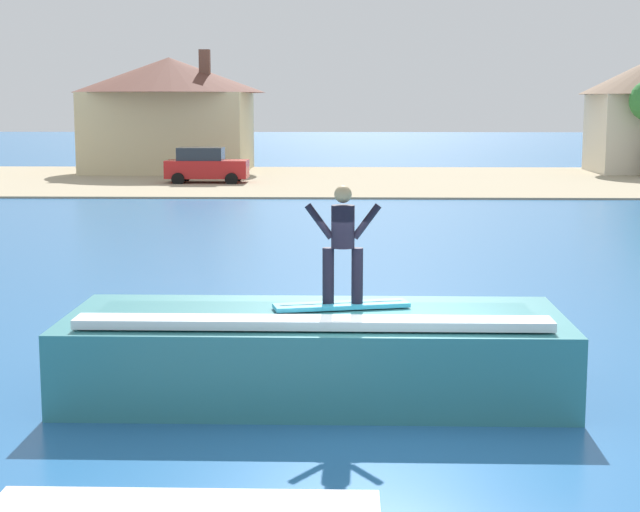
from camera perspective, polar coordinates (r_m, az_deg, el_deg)
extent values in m
plane|color=#25609D|center=(13.80, 3.68, -8.69)|extent=(260.00, 260.00, 0.00)
cube|color=teal|center=(14.40, -0.27, -5.55)|extent=(6.98, 2.84, 1.15)
cube|color=teal|center=(13.91, -0.32, -3.36)|extent=(5.94, 1.28, 0.13)
cube|color=white|center=(13.35, -0.41, -3.76)|extent=(6.29, 0.51, 0.12)
cube|color=#33A5CC|center=(14.03, 1.21, -2.79)|extent=(1.92, 0.84, 0.06)
cube|color=black|center=(14.02, 1.21, -2.68)|extent=(1.69, 0.44, 0.01)
cylinder|color=black|center=(13.95, 0.47, -1.10)|extent=(0.16, 0.16, 0.77)
cylinder|color=black|center=(13.95, 2.11, -1.11)|extent=(0.16, 0.16, 0.77)
cylinder|color=black|center=(13.85, 1.30, 1.67)|extent=(0.32, 0.32, 0.59)
sphere|color=tan|center=(13.81, 1.30, 3.49)|extent=(0.24, 0.24, 0.24)
cylinder|color=black|center=(13.85, -0.04, 1.96)|extent=(0.41, 0.10, 0.50)
cylinder|color=black|center=(13.85, 2.63, 1.95)|extent=(0.41, 0.10, 0.50)
cube|color=tan|center=(53.70, 2.17, 4.28)|extent=(120.00, 20.58, 0.09)
cube|color=red|center=(51.77, -6.36, 4.88)|extent=(4.11, 1.80, 0.90)
cube|color=#262D38|center=(51.77, -6.72, 5.73)|extent=(2.26, 1.62, 0.64)
cylinder|color=black|center=(52.58, -4.76, 4.47)|extent=(0.64, 0.22, 0.64)
cylinder|color=black|center=(50.69, -5.00, 4.31)|extent=(0.64, 0.22, 0.64)
cylinder|color=black|center=(52.94, -7.65, 4.45)|extent=(0.64, 0.22, 0.64)
cylinder|color=black|center=(51.07, -7.99, 4.29)|extent=(0.64, 0.22, 0.64)
cube|color=beige|center=(60.96, -8.42, 6.88)|extent=(9.14, 8.29, 4.68)
cone|color=brown|center=(60.95, -8.49, 10.03)|extent=(11.34, 11.34, 2.04)
cube|color=brown|center=(59.38, -6.50, 10.59)|extent=(0.60, 0.60, 1.80)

